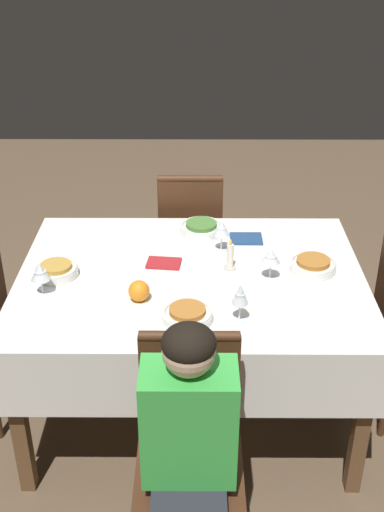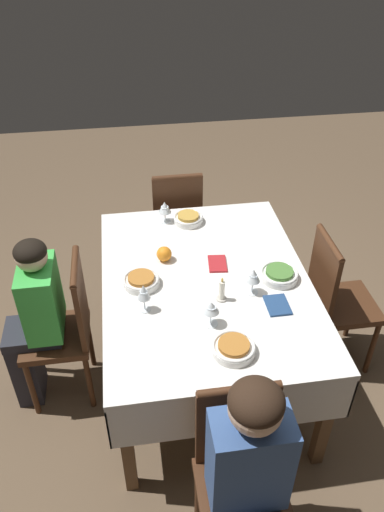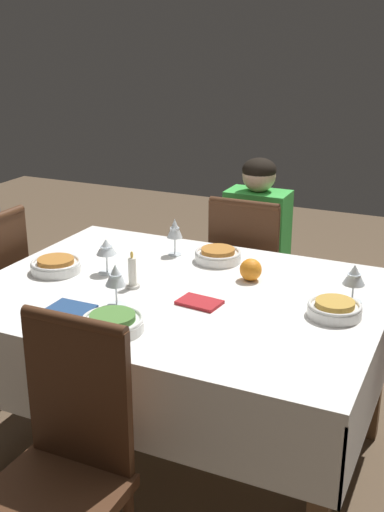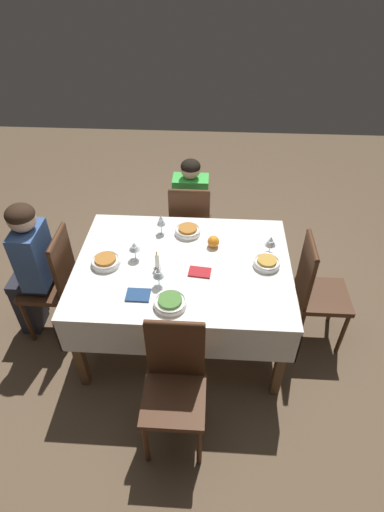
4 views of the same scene
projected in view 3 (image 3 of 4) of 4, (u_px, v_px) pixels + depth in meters
ground_plane at (181, 458)px, 2.64m from camera, size 8.00×8.00×0.00m
dining_table at (179, 311)px, 2.41m from camera, size 1.49×1.11×0.75m
chair_north at (250, 279)px, 3.13m from camera, size 0.37×0.37×0.94m
chair_south at (61, 465)px, 1.79m from camera, size 0.37×0.37×0.94m
person_child_green at (261, 253)px, 3.23m from camera, size 0.30×0.33×1.09m
bowl_west at (56, 265)px, 2.55m from camera, size 0.20×0.20×0.06m
wine_glass_west at (106, 248)px, 2.51m from camera, size 0.08×0.08×0.14m
bowl_north at (218, 255)px, 2.67m from camera, size 0.19×0.19×0.06m
wine_glass_north at (175, 230)px, 2.71m from camera, size 0.07×0.07×0.16m
bowl_east at (335, 309)px, 2.16m from camera, size 0.18×0.18×0.06m
wine_glass_east at (354, 276)px, 2.25m from camera, size 0.08×0.08×0.14m
bowl_south at (113, 322)px, 2.06m from camera, size 0.21×0.21×0.06m
wine_glass_south at (116, 276)px, 2.21m from camera, size 0.07×0.07×0.15m
candle_centerpiece at (132, 274)px, 2.39m from camera, size 0.05×0.05×0.14m
orange_fruit at (251, 270)px, 2.46m from camera, size 0.09×0.09×0.09m
napkin_red_folded at (199, 302)px, 2.26m from camera, size 0.16×0.12×0.01m
napkin_spare_side at (71, 309)px, 2.21m from camera, size 0.15×0.11×0.01m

